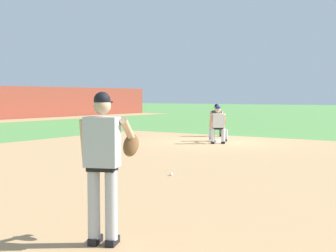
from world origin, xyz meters
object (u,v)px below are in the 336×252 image
Objects in this scene: baseball at (171,174)px; pitcher at (104,158)px; first_baseman at (219,123)px; baserunner at (218,123)px; first_base_bag at (215,141)px; umpire at (217,119)px.

pitcher reaches higher than baseball.
baseball is 0.04× the size of pitcher.
first_baseman is (7.79, 2.90, 0.69)m from baseball.
baseball is at bearing -160.38° from baserunner.
baserunner is at bearing -142.28° from first_base_bag.
pitcher reaches higher than first_baseman.
baserunner reaches higher than baseball.
first_baseman is (12.33, 4.96, -0.33)m from pitcher.
pitcher is at bearing -156.87° from umpire.
baserunner is 3.34m from umpire.
pitcher is at bearing -155.65° from baseball.
pitcher is at bearing -157.55° from first_base_bag.
umpire is at bearing 23.13° from pitcher.
baseball is (-7.50, -2.92, -0.01)m from first_base_bag.
pitcher is 12.31m from baserunner.
first_base_bag is at bearing 22.45° from pitcher.
first_baseman is 0.99m from baserunner.
baserunner is 1.00× the size of umpire.
first_baseman reaches higher than baseball.
umpire reaches higher than baseball.
first_base_bag is 0.20× the size of pitcher.
first_base_bag is 0.28× the size of first_baseman.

